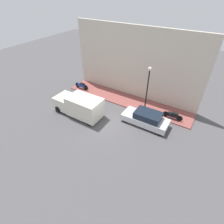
{
  "coord_description": "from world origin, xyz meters",
  "views": [
    {
      "loc": [
        -10.43,
        -7.33,
        10.76
      ],
      "look_at": [
        1.14,
        -0.17,
        0.6
      ],
      "focal_mm": 28.0,
      "sensor_mm": 36.0,
      "label": 1
    }
  ],
  "objects_px": {
    "delivery_van": "(79,105)",
    "motorcycle_blue": "(82,86)",
    "streetlamp": "(148,83)",
    "motorcycle_black": "(173,115)",
    "parked_car": "(146,118)"
  },
  "relations": [
    {
      "from": "delivery_van",
      "to": "motorcycle_blue",
      "type": "relative_size",
      "value": 2.67
    },
    {
      "from": "delivery_van",
      "to": "streetlamp",
      "type": "height_order",
      "value": "streetlamp"
    },
    {
      "from": "motorcycle_blue",
      "to": "motorcycle_black",
      "type": "xyz_separation_m",
      "value": [
        0.02,
        -11.25,
        -0.04
      ]
    },
    {
      "from": "streetlamp",
      "to": "motorcycle_black",
      "type": "bearing_deg",
      "value": -86.49
    },
    {
      "from": "motorcycle_blue",
      "to": "streetlamp",
      "type": "bearing_deg",
      "value": -91.08
    },
    {
      "from": "streetlamp",
      "to": "delivery_van",
      "type": "bearing_deg",
      "value": 125.57
    },
    {
      "from": "streetlamp",
      "to": "motorcycle_blue",
      "type": "bearing_deg",
      "value": 88.92
    },
    {
      "from": "motorcycle_blue",
      "to": "streetlamp",
      "type": "distance_m",
      "value": 8.85
    },
    {
      "from": "motorcycle_black",
      "to": "delivery_van",
      "type": "bearing_deg",
      "value": 116.1
    },
    {
      "from": "motorcycle_blue",
      "to": "streetlamp",
      "type": "relative_size",
      "value": 0.4
    },
    {
      "from": "motorcycle_blue",
      "to": "streetlamp",
      "type": "xyz_separation_m",
      "value": [
        -0.16,
        -8.41,
        2.73
      ]
    },
    {
      "from": "parked_car",
      "to": "streetlamp",
      "type": "relative_size",
      "value": 0.91
    },
    {
      "from": "parked_car",
      "to": "motorcycle_black",
      "type": "distance_m",
      "value": 2.79
    },
    {
      "from": "parked_car",
      "to": "streetlamp",
      "type": "bearing_deg",
      "value": 25.94
    },
    {
      "from": "parked_car",
      "to": "delivery_van",
      "type": "xyz_separation_m",
      "value": [
        -2.04,
        6.27,
        0.4
      ]
    }
  ]
}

